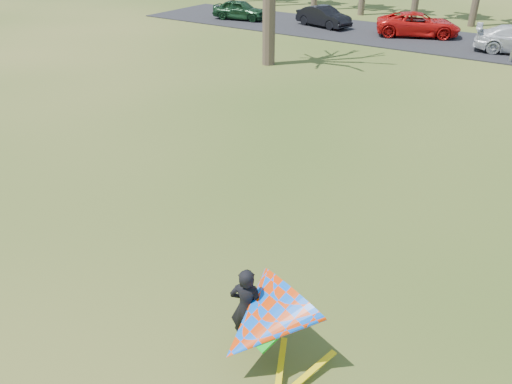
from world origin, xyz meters
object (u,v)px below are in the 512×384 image
Objects in this scene: car_1 at (324,17)px; kite_flyer at (260,323)px; car_2 at (418,24)px; car_0 at (240,10)px.

car_1 is 28.89m from kite_flyer.
car_0 is at bearing 74.51° from car_2.
kite_flyer reaches higher than car_1.
car_0 is 1.63× the size of kite_flyer.
car_0 reaches higher than car_1.
car_0 is at bearing 113.73° from car_1.
car_2 is at bearing 102.94° from kite_flyer.
car_1 is at bearing 115.14° from kite_flyer.
car_2 reaches higher than car_1.
car_1 is at bearing 72.67° from car_2.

